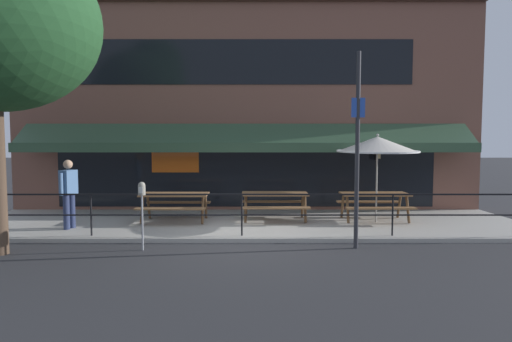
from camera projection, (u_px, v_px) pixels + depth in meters
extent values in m
plane|color=#2D2D30|center=(242.00, 243.00, 8.85)|extent=(120.00, 120.00, 0.00)
cube|color=#ADA89E|center=(245.00, 223.00, 10.85)|extent=(15.00, 4.00, 0.10)
cube|color=brown|center=(247.00, 110.00, 12.88)|extent=(15.00, 0.50, 6.64)
cube|color=black|center=(246.00, 62.00, 12.52)|extent=(10.50, 0.02, 1.40)
cube|color=#4C3027|center=(246.00, 0.00, 12.60)|extent=(15.00, 0.62, 0.20)
cube|color=black|center=(247.00, 171.00, 12.74)|extent=(12.00, 0.02, 2.30)
cube|color=orange|center=(176.00, 161.00, 12.71)|extent=(1.50, 0.02, 0.70)
cube|color=#335138|center=(246.00, 134.00, 12.13)|extent=(13.80, 0.92, 0.70)
cube|color=#335138|center=(246.00, 148.00, 11.65)|extent=(13.80, 0.08, 0.28)
cube|color=black|center=(377.00, 150.00, 12.57)|extent=(0.04, 0.28, 0.04)
cube|color=black|center=(378.00, 155.00, 12.44)|extent=(0.18, 0.18, 0.28)
cube|color=beige|center=(378.00, 155.00, 12.44)|extent=(0.13, 0.19, 0.20)
cylinder|color=black|center=(92.00, 215.00, 9.12)|extent=(0.04, 0.04, 0.95)
cylinder|color=black|center=(242.00, 215.00, 9.11)|extent=(0.04, 0.04, 0.95)
cylinder|color=black|center=(393.00, 215.00, 9.11)|extent=(0.04, 0.04, 0.95)
cube|color=black|center=(242.00, 194.00, 9.08)|extent=(13.80, 0.04, 0.04)
cube|color=black|center=(242.00, 215.00, 9.11)|extent=(13.80, 0.03, 0.03)
cube|color=brown|center=(175.00, 194.00, 10.80)|extent=(1.80, 0.80, 0.05)
cube|color=brown|center=(171.00, 209.00, 10.24)|extent=(1.80, 0.26, 0.04)
cube|color=brown|center=(180.00, 202.00, 11.40)|extent=(1.80, 0.26, 0.04)
cylinder|color=brown|center=(203.00, 210.00, 10.50)|extent=(0.07, 0.30, 0.73)
cylinder|color=brown|center=(206.00, 206.00, 11.14)|extent=(0.07, 0.30, 0.73)
cylinder|color=brown|center=(143.00, 210.00, 10.51)|extent=(0.07, 0.30, 0.73)
cylinder|color=brown|center=(149.00, 206.00, 11.14)|extent=(0.07, 0.30, 0.73)
cube|color=brown|center=(275.00, 194.00, 10.95)|extent=(1.80, 0.80, 0.05)
cube|color=brown|center=(276.00, 208.00, 10.39)|extent=(1.80, 0.26, 0.04)
cube|color=brown|center=(274.00, 201.00, 11.55)|extent=(1.80, 0.26, 0.04)
cylinder|color=brown|center=(306.00, 209.00, 10.65)|extent=(0.07, 0.30, 0.73)
cylinder|color=brown|center=(303.00, 205.00, 11.29)|extent=(0.07, 0.30, 0.73)
cylinder|color=brown|center=(246.00, 209.00, 10.65)|extent=(0.07, 0.30, 0.73)
cylinder|color=brown|center=(247.00, 205.00, 11.29)|extent=(0.07, 0.30, 0.73)
cube|color=brown|center=(375.00, 194.00, 10.88)|extent=(1.80, 0.80, 0.05)
cube|color=brown|center=(382.00, 208.00, 10.32)|extent=(1.80, 0.26, 0.04)
cube|color=brown|center=(369.00, 202.00, 11.48)|extent=(1.80, 0.26, 0.04)
cylinder|color=brown|center=(409.00, 209.00, 10.59)|extent=(0.07, 0.30, 0.73)
cylinder|color=brown|center=(400.00, 206.00, 11.23)|extent=(0.07, 0.30, 0.73)
cylinder|color=brown|center=(348.00, 209.00, 10.59)|extent=(0.07, 0.30, 0.73)
cylinder|color=brown|center=(343.00, 206.00, 11.23)|extent=(0.07, 0.30, 0.73)
cylinder|color=#B7B2A8|center=(377.00, 180.00, 10.68)|extent=(0.04, 0.04, 2.30)
cone|color=silver|center=(378.00, 144.00, 10.62)|extent=(2.10, 2.11, 0.47)
cylinder|color=white|center=(378.00, 151.00, 10.63)|extent=(2.14, 2.14, 0.11)
sphere|color=#B7B2A8|center=(378.00, 135.00, 10.60)|extent=(0.07, 0.07, 0.07)
cylinder|color=navy|center=(73.00, 211.00, 9.98)|extent=(0.15, 0.15, 0.86)
cylinder|color=navy|center=(67.00, 212.00, 9.79)|extent=(0.15, 0.15, 0.86)
cube|color=#4C709E|center=(69.00, 182.00, 9.84)|extent=(0.33, 0.45, 0.60)
cylinder|color=#4C709E|center=(76.00, 182.00, 10.09)|extent=(0.10, 0.10, 0.54)
cylinder|color=#4C709E|center=(62.00, 184.00, 9.59)|extent=(0.10, 0.10, 0.54)
sphere|color=tan|center=(69.00, 164.00, 9.81)|extent=(0.22, 0.22, 0.22)
cylinder|color=gray|center=(143.00, 223.00, 8.21)|extent=(0.04, 0.04, 1.15)
cylinder|color=gray|center=(142.00, 190.00, 8.17)|extent=(0.15, 0.15, 0.20)
sphere|color=gray|center=(142.00, 185.00, 8.16)|extent=(0.14, 0.14, 0.14)
cube|color=silver|center=(141.00, 190.00, 8.08)|extent=(0.08, 0.01, 0.13)
cylinder|color=#2D2D33|center=(358.00, 151.00, 8.27)|extent=(0.09, 0.09, 4.09)
cube|color=blue|center=(359.00, 108.00, 8.19)|extent=(0.28, 0.02, 0.40)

